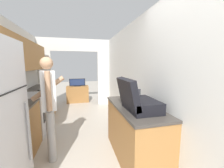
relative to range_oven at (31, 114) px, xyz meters
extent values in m
cube|color=#9E6B38|center=(-0.15, 0.13, 1.32)|extent=(0.32, 3.13, 0.70)
cube|color=silver|center=(2.28, -0.79, 0.79)|extent=(0.06, 6.64, 2.50)
cube|color=silver|center=(-0.18, 1.96, 0.57)|extent=(0.65, 0.06, 2.05)
cube|color=silver|center=(2.13, 1.96, 0.57)|extent=(0.65, 0.06, 2.05)
cube|color=silver|center=(0.97, 1.96, 1.82)|extent=(2.96, 0.06, 0.45)
cube|color=#9E6B38|center=(-0.01, -0.92, -0.02)|extent=(0.60, 1.05, 0.87)
cube|color=#3D3833|center=(-0.01, -0.92, 0.43)|extent=(0.62, 1.06, 0.03)
cube|color=#9E6B38|center=(-0.01, 1.04, -0.02)|extent=(0.60, 1.30, 0.87)
cube|color=#3D3833|center=(-0.01, 1.05, 0.43)|extent=(0.62, 1.32, 0.03)
cube|color=#9EA3A8|center=(-0.01, -1.01, 0.44)|extent=(0.42, 0.44, 0.00)
cube|color=#9E6B38|center=(1.95, -1.32, -0.02)|extent=(0.60, 1.40, 0.87)
cube|color=#3D3833|center=(1.95, -1.32, 0.43)|extent=(0.62, 1.43, 0.03)
cube|color=black|center=(0.45, -1.82, 0.86)|extent=(0.01, 0.69, 0.01)
cylinder|color=#99999E|center=(0.46, -1.59, 0.31)|extent=(0.02, 0.02, 0.73)
cube|color=#B7B7BC|center=(0.00, 0.00, -0.01)|extent=(0.62, 0.78, 0.91)
cube|color=black|center=(0.32, 0.00, -0.01)|extent=(0.01, 0.53, 0.27)
cylinder|color=#B7B7BC|center=(0.34, 0.00, 0.22)|extent=(0.02, 0.63, 0.02)
cube|color=#B7B7BC|center=(-0.29, 0.00, 0.52)|extent=(0.04, 0.78, 0.14)
cylinder|color=#232328|center=(0.13, -0.17, 0.44)|extent=(0.16, 0.16, 0.01)
cylinder|color=#232328|center=(0.13, 0.17, 0.44)|extent=(0.16, 0.16, 0.01)
cylinder|color=#232328|center=(-0.12, -0.17, 0.44)|extent=(0.16, 0.16, 0.01)
cylinder|color=#232328|center=(-0.12, 0.17, 0.44)|extent=(0.16, 0.16, 0.01)
cylinder|color=#9E9E9E|center=(0.61, -1.09, -0.04)|extent=(0.15, 0.15, 0.84)
cylinder|color=#9E9E9E|center=(0.58, -0.93, -0.04)|extent=(0.15, 0.15, 0.84)
cube|color=white|center=(0.59, -1.01, 0.70)|extent=(0.25, 0.25, 0.63)
cylinder|color=tan|center=(0.62, -1.15, 0.72)|extent=(0.09, 0.09, 0.60)
cylinder|color=tan|center=(0.57, -0.87, 0.72)|extent=(0.54, 0.18, 0.41)
sphere|color=tan|center=(0.59, -1.01, 1.13)|extent=(0.19, 0.19, 0.19)
cube|color=black|center=(1.95, -1.55, 0.53)|extent=(0.41, 0.58, 0.16)
cube|color=black|center=(1.73, -1.55, 0.71)|extent=(0.17, 0.58, 0.42)
cube|color=#2D2D33|center=(1.95, -1.24, 0.66)|extent=(0.25, 0.02, 0.10)
cube|color=red|center=(1.97, -1.08, 0.46)|extent=(0.22, 0.26, 0.03)
cube|color=white|center=(1.98, -1.06, 0.49)|extent=(0.21, 0.25, 0.02)
cube|color=#9E6B38|center=(1.02, 2.51, -0.12)|extent=(0.89, 0.42, 0.68)
cube|color=black|center=(1.02, 2.47, 0.23)|extent=(0.28, 0.16, 0.02)
cube|color=black|center=(1.02, 2.47, 0.39)|extent=(0.64, 0.04, 0.29)
cube|color=navy|center=(1.02, 2.44, 0.39)|extent=(0.59, 0.01, 0.26)
cube|color=#B7B7BC|center=(0.06, 0.63, 0.45)|extent=(0.12, 0.20, 0.00)
cube|color=black|center=(0.06, 0.47, 0.46)|extent=(0.07, 0.11, 0.02)
camera|label=1|loc=(1.06, -3.33, 1.11)|focal=22.00mm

